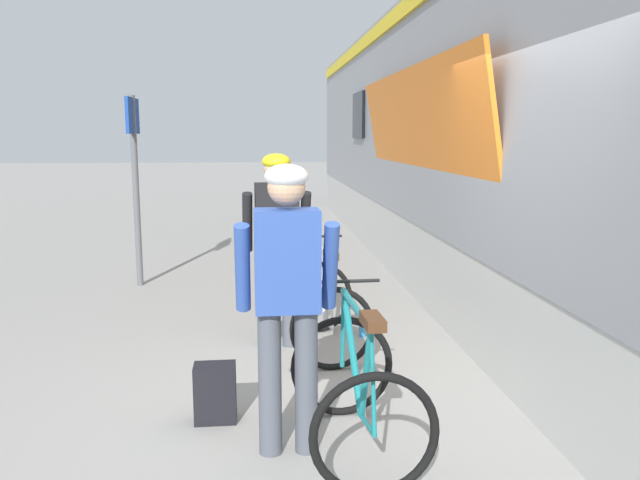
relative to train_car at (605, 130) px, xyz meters
name	(u,v)px	position (x,y,z in m)	size (l,w,h in m)	color
ground_plane	(344,415)	(-2.73, -1.74, -1.97)	(80.00, 80.00, 0.00)	gray
train_car	(605,130)	(0.00, 0.00, 0.00)	(3.18, 21.84, 3.88)	gray
cyclist_near_in_dark	(277,233)	(-3.14, -0.24, -0.91)	(0.62, 0.33, 1.76)	#4C515B
cyclist_far_in_blue	(287,285)	(-3.14, -2.22, -0.91)	(0.61, 0.31, 1.76)	#4C515B
bicycle_near_silver	(324,307)	(-2.74, -0.38, -1.56)	(0.75, 1.10, 0.99)	black
bicycle_far_teal	(357,390)	(-2.73, -2.26, -1.56)	(0.75, 1.10, 0.99)	black
backpack_on_platform	(215,393)	(-3.61, -1.75, -1.77)	(0.28, 0.18, 0.40)	black
water_bottle_near_the_bikes	(362,326)	(-2.33, -0.04, -1.86)	(0.06, 0.06, 0.22)	#338CCC
platform_sign_post	(134,159)	(-4.84, 2.33, -0.34)	(0.08, 0.70, 2.40)	#595B60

